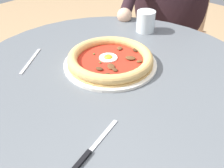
% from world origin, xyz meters
% --- Properties ---
extents(dining_table, '(1.00, 1.00, 0.72)m').
position_xyz_m(dining_table, '(0.00, 0.00, 0.60)').
color(dining_table, '#565B60').
rests_on(dining_table, ground).
extents(pizza_on_plate, '(0.32, 0.32, 0.04)m').
position_xyz_m(pizza_on_plate, '(-0.04, -0.05, 0.74)').
color(pizza_on_plate, white).
rests_on(pizza_on_plate, dining_table).
extents(water_glass, '(0.08, 0.08, 0.09)m').
position_xyz_m(water_glass, '(-0.34, -0.12, 0.75)').
color(water_glass, silver).
rests_on(water_glass, dining_table).
extents(steak_knife, '(0.20, 0.05, 0.01)m').
position_xyz_m(steak_knife, '(0.28, 0.18, 0.72)').
color(steak_knife, silver).
rests_on(steak_knife, dining_table).
extents(fork_utensil, '(0.15, 0.11, 0.00)m').
position_xyz_m(fork_utensil, '(0.13, -0.27, 0.72)').
color(fork_utensil, '#BCBCC1').
rests_on(fork_utensil, dining_table).
extents(diner_person, '(0.56, 0.45, 1.19)m').
position_xyz_m(diner_person, '(-0.71, -0.24, 0.54)').
color(diner_person, '#282833').
rests_on(diner_person, ground).
extents(cafe_chair_diner, '(0.52, 0.52, 0.87)m').
position_xyz_m(cafe_chair_diner, '(-0.85, -0.28, 0.53)').
color(cafe_chair_diner, '#957050').
rests_on(cafe_chair_diner, ground).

